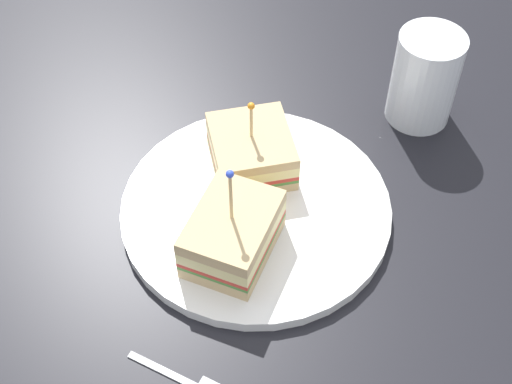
{
  "coord_description": "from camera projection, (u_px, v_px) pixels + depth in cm",
  "views": [
    {
      "loc": [
        -13.71,
        -41.78,
        56.0
      ],
      "look_at": [
        0.0,
        0.0,
        3.23
      ],
      "focal_mm": 50.32,
      "sensor_mm": 36.0,
      "label": 1
    }
  ],
  "objects": [
    {
      "name": "drink_glass",
      "position": [
        424.0,
        82.0,
        0.77
      ],
      "size": [
        7.08,
        7.08,
        10.52
      ],
      "color": "beige",
      "rests_on": "ground_plane"
    },
    {
      "name": "plate",
      "position": [
        256.0,
        209.0,
        0.71
      ],
      "size": [
        26.55,
        26.55,
        1.23
      ],
      "primitive_type": "cylinder",
      "color": "white",
      "rests_on": "ground_plane"
    },
    {
      "name": "sandwich_half_front",
      "position": [
        232.0,
        234.0,
        0.65
      ],
      "size": [
        11.27,
        11.56,
        11.08
      ],
      "color": "tan",
      "rests_on": "plate"
    },
    {
      "name": "ground_plane",
      "position": [
        256.0,
        219.0,
        0.72
      ],
      "size": [
        108.12,
        108.12,
        2.0
      ],
      "primitive_type": "cube",
      "color": "black"
    },
    {
      "name": "sandwich_half_back",
      "position": [
        251.0,
        151.0,
        0.72
      ],
      "size": [
        8.66,
        9.21,
        8.69
      ],
      "color": "tan",
      "rests_on": "plate"
    }
  ]
}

